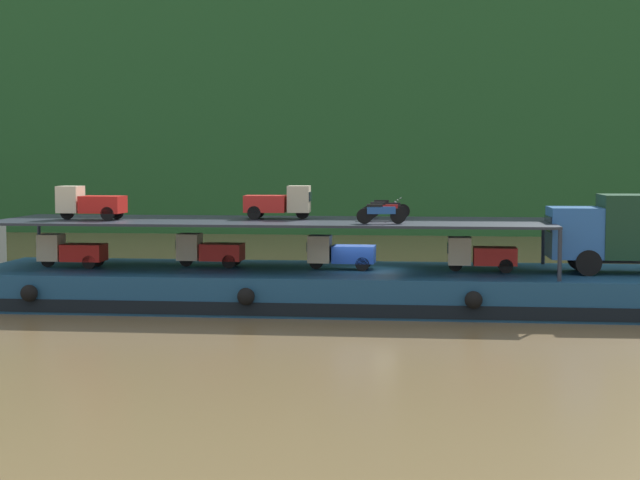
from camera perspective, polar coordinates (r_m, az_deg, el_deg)
The scene contains 12 objects.
ground_plane at distance 42.96m, azimuth 2.48°, elevation -3.61°, with size 400.00×400.00×0.00m, color brown.
cargo_barge at distance 42.84m, azimuth 2.48°, elevation -2.63°, with size 31.69×7.75×1.50m.
cargo_rack at distance 43.04m, azimuth -2.56°, elevation 1.00°, with size 22.49×6.43×2.00m.
mini_truck_lower_stern at distance 44.84m, azimuth -13.33°, elevation -0.57°, with size 2.74×1.20×1.38m.
mini_truck_lower_aft at distance 44.13m, azimuth -6.02°, elevation -0.56°, with size 2.76×1.24×1.38m.
mini_truck_lower_mid at distance 42.87m, azimuth 1.10°, elevation -0.68°, with size 2.76×1.24×1.38m.
mini_truck_lower_fore at distance 42.52m, azimuth 8.68°, elevation -0.77°, with size 2.75×1.22×1.38m.
mini_truck_upper_stern at distance 44.24m, azimuth -12.34°, elevation 1.97°, with size 2.79×1.29×1.38m.
mini_truck_upper_mid at distance 43.77m, azimuth -2.24°, elevation 2.05°, with size 2.77×1.24×1.38m.
motorcycle_upper_port at distance 40.62m, azimuth 3.30°, elevation 1.49°, with size 1.90×0.55×0.87m.
motorcycle_upper_centre at distance 42.54m, azimuth 3.45°, elevation 1.62°, with size 1.90×0.55×0.87m.
motorcycle_upper_stbd at distance 44.46m, azimuth 3.64°, elevation 1.75°, with size 1.90×0.55×0.87m.
Camera 1 is at (2.97, -42.43, 6.06)m, focal length 59.20 mm.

